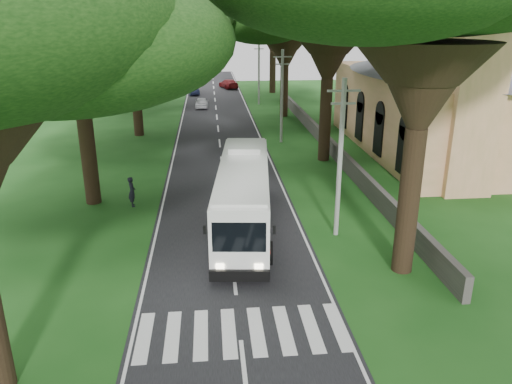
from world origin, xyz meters
TOP-DOWN VIEW (x-y plane):
  - ground at (0.00, 0.00)m, footprint 140.00×140.00m
  - road at (0.00, 25.00)m, footprint 8.00×120.00m
  - crosswalk at (0.00, -2.00)m, footprint 8.00×3.00m
  - property_wall at (9.00, 24.00)m, footprint 0.35×50.00m
  - church at (17.86, 21.55)m, footprint 14.00×24.00m
  - pole_near at (5.50, 6.00)m, footprint 1.60×0.24m
  - pole_mid at (5.50, 26.00)m, footprint 1.60×0.24m
  - pole_far at (5.50, 46.00)m, footprint 1.60×0.24m
  - tree_l_mida at (-8.00, 12.00)m, footprint 14.42×14.42m
  - tree_l_midb at (-7.50, 30.00)m, footprint 15.97×15.97m
  - tree_r_midb at (7.50, 38.00)m, footprint 13.27×13.27m
  - tree_r_far at (8.50, 56.00)m, footprint 13.75×13.75m
  - coach_bus at (0.81, 7.28)m, footprint 3.76×12.30m
  - distant_car_a at (-1.70, 43.92)m, footprint 1.62×3.84m
  - distant_car_b at (-3.00, 54.96)m, footprint 1.94×3.97m
  - distant_car_c at (2.30, 60.90)m, footprint 3.26×5.08m
  - pedestrian at (-5.55, 11.16)m, footprint 0.59×0.75m

SIDE VIEW (x-z plane):
  - ground at x=0.00m, z-range 0.00..0.00m
  - crosswalk at x=0.00m, z-range -0.01..0.01m
  - road at x=0.00m, z-range -0.01..0.03m
  - property_wall at x=9.00m, z-range 0.00..1.20m
  - distant_car_b at x=-3.00m, z-range 0.03..1.28m
  - distant_car_a at x=-1.70m, z-range 0.03..1.33m
  - distant_car_c at x=2.30m, z-range 0.03..1.40m
  - pedestrian at x=-5.55m, z-range 0.00..1.81m
  - coach_bus at x=0.81m, z-range 0.14..3.70m
  - pole_near at x=5.50m, z-range 0.18..8.18m
  - pole_mid at x=5.50m, z-range 0.18..8.18m
  - pole_far at x=5.50m, z-range 0.18..8.18m
  - church at x=17.86m, z-range -0.89..10.71m
  - tree_l_mida at x=-8.00m, z-range 3.67..17.32m
  - tree_r_midb at x=7.50m, z-range 3.92..17.68m
  - tree_l_midb at x=-7.50m, z-range 3.99..18.89m
  - tree_r_far at x=8.50m, z-range 4.39..19.33m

